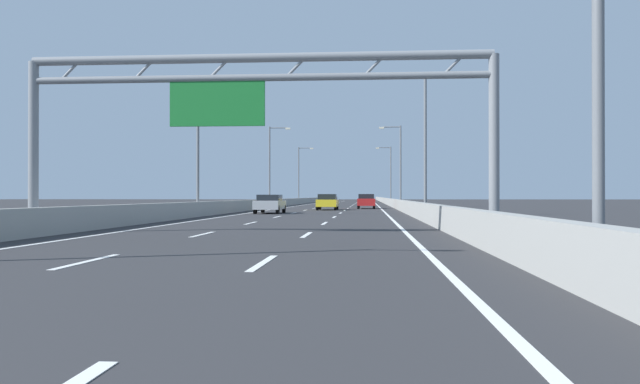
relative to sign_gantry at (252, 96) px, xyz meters
The scene contains 50 objects.
ground_plane 78.07m from the sign_gantry, 89.86° to the left, with size 260.00×260.00×0.00m, color #2D2D30.
lane_dash_left_1 10.86m from the sign_gantry, 99.57° to the right, with size 0.16×3.00×0.01m, color white.
lane_dash_left_2 5.15m from the sign_gantry, 160.25° to the right, with size 0.16×3.00×0.01m, color white.
lane_dash_left_3 9.85m from the sign_gantry, 100.86° to the left, with size 0.16×3.00×0.01m, color white.
lane_dash_left_4 18.16m from the sign_gantry, 95.30° to the left, with size 0.16×3.00×0.01m, color white.
lane_dash_left_5 26.91m from the sign_gantry, 93.50° to the left, with size 0.16×3.00×0.01m, color white.
lane_dash_left_6 35.79m from the sign_gantry, 92.61° to the left, with size 0.16×3.00×0.01m, color white.
lane_dash_left_7 44.71m from the sign_gantry, 92.08° to the left, with size 0.16×3.00×0.01m, color white.
lane_dash_left_8 53.66m from the sign_gantry, 91.73° to the left, with size 0.16×3.00×0.01m, color white.
lane_dash_left_9 62.63m from the sign_gantry, 91.48° to the left, with size 0.16×3.00×0.01m, color white.
lane_dash_left_10 71.60m from the sign_gantry, 91.30° to the left, with size 0.16×3.00×0.01m, color white.
lane_dash_left_11 80.58m from the sign_gantry, 91.15° to the left, with size 0.16×3.00×0.01m, color white.
lane_dash_left_12 89.57m from the sign_gantry, 91.03° to the left, with size 0.16×3.00×0.01m, color white.
lane_dash_left_13 98.55m from the sign_gantry, 90.94° to the left, with size 0.16×3.00×0.01m, color white.
lane_dash_left_14 107.54m from the sign_gantry, 90.86° to the left, with size 0.16×3.00×0.01m, color white.
lane_dash_left_15 116.53m from the sign_gantry, 90.79° to the left, with size 0.16×3.00×0.01m, color white.
lane_dash_left_16 125.52m from the sign_gantry, 90.74° to the left, with size 0.16×3.00×0.01m, color white.
lane_dash_left_17 134.52m from the sign_gantry, 90.69° to the left, with size 0.16×3.00×0.01m, color white.
lane_dash_right_1 10.92m from the sign_gantry, 78.29° to the right, with size 0.16×3.00×0.01m, color white.
lane_dash_right_2 5.28m from the sign_gantry, 16.28° to the right, with size 0.16×3.00×0.01m, color white.
lane_dash_right_3 9.92m from the sign_gantry, 76.74° to the left, with size 0.16×3.00×0.01m, color white.
lane_dash_right_4 18.19m from the sign_gantry, 83.50° to the left, with size 0.16×3.00×0.01m, color white.
lane_dash_right_5 26.94m from the sign_gantry, 85.70° to the left, with size 0.16×3.00×0.01m, color white.
lane_dash_right_6 35.81m from the sign_gantry, 86.79° to the left, with size 0.16×3.00×0.01m, color white.
lane_dash_right_7 44.73m from the sign_gantry, 87.44° to the left, with size 0.16×3.00×0.01m, color white.
lane_dash_right_8 53.68m from the sign_gantry, 87.87° to the left, with size 0.16×3.00×0.01m, color white.
lane_dash_right_9 62.64m from the sign_gantry, 88.18° to the left, with size 0.16×3.00×0.01m, color white.
lane_dash_right_10 71.61m from the sign_gantry, 88.41° to the left, with size 0.16×3.00×0.01m, color white.
lane_dash_right_11 80.59m from the sign_gantry, 88.59° to the left, with size 0.16×3.00×0.01m, color white.
lane_dash_right_12 89.57m from the sign_gantry, 88.73° to the left, with size 0.16×3.00×0.01m, color white.
lane_dash_right_13 98.56m from the sign_gantry, 88.84° to the left, with size 0.16×3.00×0.01m, color white.
lane_dash_right_14 107.55m from the sign_gantry, 88.94° to the left, with size 0.16×3.00×0.01m, color white.
lane_dash_right_15 116.54m from the sign_gantry, 89.02° to the left, with size 0.16×3.00×0.01m, color white.
lane_dash_right_16 125.53m from the sign_gantry, 89.09° to the left, with size 0.16×3.00×0.01m, color white.
lane_dash_right_17 134.52m from the sign_gantry, 89.15° to the left, with size 0.16×3.00×0.01m, color white.
edge_line_left 66.29m from the sign_gantry, 94.39° to the left, with size 0.16×176.00×0.01m, color white.
edge_line_right 66.32m from the sign_gantry, 85.29° to the left, with size 0.16×176.00×0.01m, color white.
barrier_left 88.29m from the sign_gantry, 94.37° to the left, with size 0.45×220.00×0.95m.
barrier_right 88.31m from the sign_gantry, 85.39° to the left, with size 0.45×220.00×0.95m.
sign_gantry is the anchor object (origin of this frame).
streetlamp_left_mid 21.67m from the sign_gantry, 109.64° to the left, with size 2.58×0.28×9.50m.
streetlamp_right_mid 21.79m from the sign_gantry, 69.44° to the left, with size 2.58×0.28×9.50m.
streetlamp_left_far 52.51m from the sign_gantry, 97.97° to the left, with size 2.58×0.28×9.50m.
streetlamp_right_far 52.57m from the sign_gantry, 81.63° to the left, with size 2.58×0.28×9.50m.
streetlamp_left_distant 83.93m from the sign_gantry, 94.98° to the left, with size 2.58×0.28×9.50m.
streetlamp_right_distant 83.96m from the sign_gantry, 84.77° to the left, with size 2.58×0.28×9.50m.
yellow_car 37.30m from the sign_gantry, 89.54° to the left, with size 1.88×4.41×1.48m.
silver_car 25.89m from the sign_gantry, 97.44° to the left, with size 1.88×4.54×1.41m.
black_car 89.87m from the sign_gantry, 87.70° to the left, with size 1.74×4.39×1.54m.
red_car 43.66m from the sign_gantry, 84.83° to the left, with size 1.80×4.21×1.51m.
Camera 1 is at (3.87, 0.06, 1.34)m, focal length 35.52 mm.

